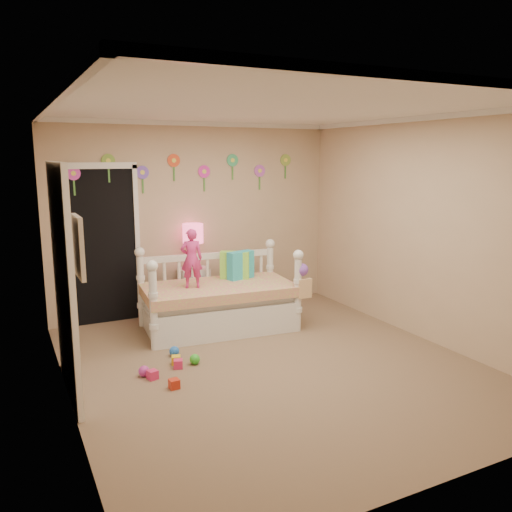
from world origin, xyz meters
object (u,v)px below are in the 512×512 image
child (192,258)px  table_lamp (193,239)px  daybed (218,289)px  nightstand (194,291)px

child → table_lamp: (0.28, 0.72, 0.12)m
daybed → table_lamp: (-0.07, 0.71, 0.54)m
child → nightstand: 0.98m
child → nightstand: (0.28, 0.72, -0.61)m
daybed → table_lamp: table_lamp is taller
daybed → child: child is taller
nightstand → table_lamp: (-0.00, 0.00, 0.73)m
daybed → nightstand: 0.74m
daybed → child: 0.54m
nightstand → table_lamp: size_ratio=1.06×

